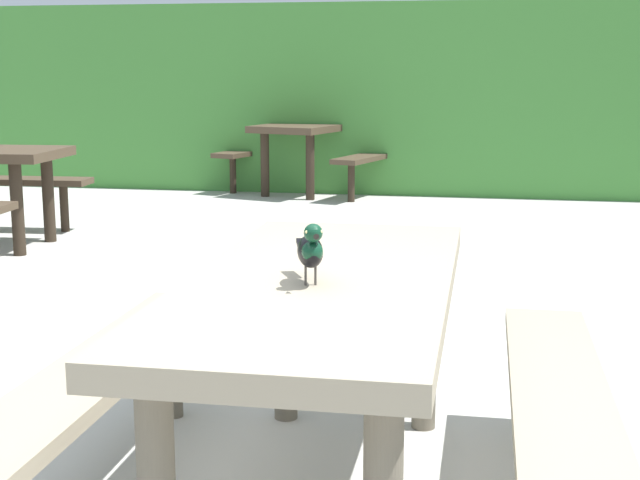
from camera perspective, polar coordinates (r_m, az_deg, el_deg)
hedge_wall at (r=10.69m, az=7.48°, el=8.79°), size 28.00×2.18×1.99m
picnic_table_foreground at (r=2.76m, az=0.09°, el=-5.90°), size 1.69×1.80×0.74m
bird_grackle at (r=2.56m, az=-0.58°, el=-0.60°), size 0.13×0.28×0.18m
picnic_table_far_centre at (r=10.07m, az=-0.10°, el=6.25°), size 2.10×2.12×0.74m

